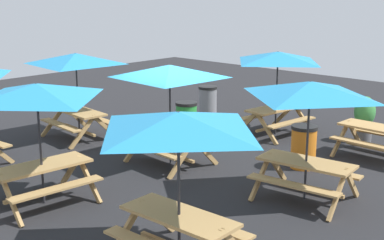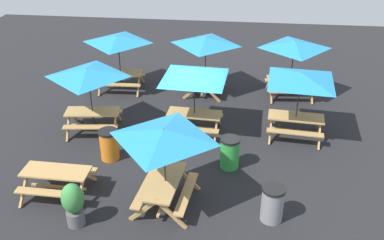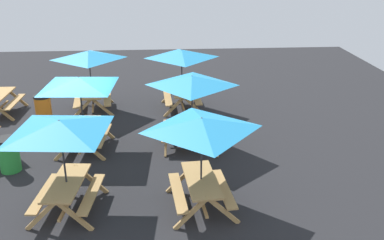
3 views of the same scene
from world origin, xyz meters
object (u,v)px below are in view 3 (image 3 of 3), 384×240
object	(u,v)px
picnic_table_3	(80,87)
picnic_table_4	(182,58)
trash_bin_green	(9,154)
picnic_table_6	(60,133)
picnic_table_5	(89,59)
picnic_table_1	(192,86)
picnic_table_2	(202,131)
trash_bin_orange	(43,108)

from	to	relation	value
picnic_table_3	picnic_table_4	distance (m)	4.60
trash_bin_green	picnic_table_6	bearing A→B (deg)	-136.12
picnic_table_5	picnic_table_6	distance (m)	6.77
picnic_table_1	picnic_table_5	size ratio (longest dim) A/B	1.00
picnic_table_2	picnic_table_6	xyz separation A→B (m)	(0.08, 3.12, 0.00)
picnic_table_3	picnic_table_5	xyz separation A→B (m)	(3.41, 0.25, 0.00)
picnic_table_3	picnic_table_4	world-z (taller)	same
picnic_table_3	trash_bin_green	xyz separation A→B (m)	(-1.26, 1.86, -1.49)
picnic_table_3	trash_bin_orange	xyz separation A→B (m)	(2.40, 1.83, -1.49)
picnic_table_1	picnic_table_3	size ratio (longest dim) A/B	0.83
picnic_table_3	trash_bin_orange	bearing A→B (deg)	40.99
picnic_table_3	picnic_table_5	bearing A→B (deg)	7.85
picnic_table_5	trash_bin_green	distance (m)	5.16
picnic_table_3	picnic_table_5	size ratio (longest dim) A/B	1.21
picnic_table_5	trash_bin_orange	world-z (taller)	picnic_table_5
picnic_table_1	picnic_table_5	xyz separation A→B (m)	(3.49, 3.54, 0.00)
picnic_table_1	trash_bin_green	xyz separation A→B (m)	(-1.18, 5.15, -1.49)
picnic_table_1	trash_bin_green	size ratio (longest dim) A/B	2.38
picnic_table_2	picnic_table_4	distance (m)	6.78
picnic_table_4	trash_bin_orange	xyz separation A→B (m)	(-0.95, 4.98, -1.49)
picnic_table_4	picnic_table_5	size ratio (longest dim) A/B	1.00
picnic_table_6	trash_bin_green	bearing A→B (deg)	49.26
picnic_table_2	picnic_table_6	world-z (taller)	same
picnic_table_6	trash_bin_orange	world-z (taller)	picnic_table_6
picnic_table_3	trash_bin_orange	size ratio (longest dim) A/B	2.88
picnic_table_1	picnic_table_4	xyz separation A→B (m)	(3.43, 0.14, 0.00)
picnic_table_1	picnic_table_6	world-z (taller)	same
picnic_table_5	picnic_table_6	xyz separation A→B (m)	(-6.76, -0.40, 0.00)
picnic_table_5	trash_bin_orange	distance (m)	2.40
picnic_table_2	picnic_table_5	xyz separation A→B (m)	(6.84, 3.52, 0.00)
picnic_table_5	picnic_table_6	size ratio (longest dim) A/B	0.83
picnic_table_1	trash_bin_orange	world-z (taller)	picnic_table_1
picnic_table_4	picnic_table_6	world-z (taller)	same
picnic_table_4	picnic_table_5	xyz separation A→B (m)	(0.06, 3.40, 0.00)
picnic_table_4	picnic_table_1	bearing A→B (deg)	179.97
picnic_table_2	picnic_table_4	bearing A→B (deg)	-4.11
picnic_table_6	picnic_table_2	bearing A→B (deg)	-86.17
picnic_table_4	picnic_table_6	xyz separation A→B (m)	(-6.70, 3.00, 0.00)
picnic_table_5	picnic_table_2	bearing A→B (deg)	-159.71
trash_bin_orange	picnic_table_1	bearing A→B (deg)	-115.86
picnic_table_3	picnic_table_6	world-z (taller)	same
picnic_table_1	picnic_table_5	world-z (taller)	same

